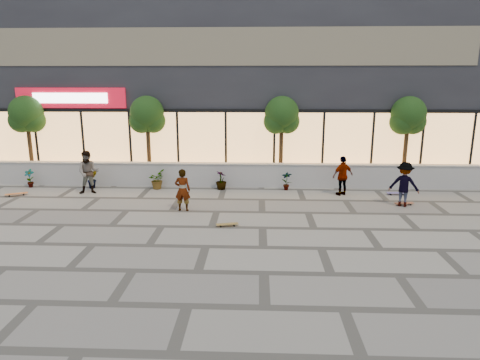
{
  "coord_description": "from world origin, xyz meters",
  "views": [
    {
      "loc": [
        1.45,
        -11.33,
        4.65
      ],
      "look_at": [
        0.86,
        2.75,
        1.3
      ],
      "focal_mm": 32.0,
      "sensor_mm": 36.0,
      "label": 1
    }
  ],
  "objects_px": {
    "tree_midwest": "(147,117)",
    "skateboard_right_near": "(404,203)",
    "skateboard_center": "(227,224)",
    "tree_east": "(408,118)",
    "skater_right_far": "(404,184)",
    "skateboard_right_far": "(397,193)",
    "skater_center": "(183,190)",
    "skater_left": "(88,172)",
    "skater_right_near": "(343,176)",
    "skateboard_left": "(16,194)",
    "tree_mideast": "(282,117)",
    "tree_west": "(27,116)"
  },
  "relations": [
    {
      "from": "tree_midwest",
      "to": "skateboard_right_near",
      "type": "height_order",
      "value": "tree_midwest"
    },
    {
      "from": "skateboard_center",
      "to": "tree_east",
      "type": "bearing_deg",
      "value": 24.73
    },
    {
      "from": "skateboard_right_near",
      "to": "skater_right_far",
      "type": "bearing_deg",
      "value": -144.03
    },
    {
      "from": "skater_right_far",
      "to": "skateboard_right_far",
      "type": "bearing_deg",
      "value": -76.81
    },
    {
      "from": "skater_center",
      "to": "skater_left",
      "type": "xyz_separation_m",
      "value": [
        -4.27,
        2.18,
        0.13
      ]
    },
    {
      "from": "skater_right_near",
      "to": "skater_left",
      "type": "bearing_deg",
      "value": -24.4
    },
    {
      "from": "skater_right_far",
      "to": "skater_center",
      "type": "bearing_deg",
      "value": 29.42
    },
    {
      "from": "skater_right_near",
      "to": "skateboard_center",
      "type": "bearing_deg",
      "value": 16.64
    },
    {
      "from": "skater_center",
      "to": "skater_right_near",
      "type": "xyz_separation_m",
      "value": [
        6.14,
        2.37,
        0.04
      ]
    },
    {
      "from": "tree_east",
      "to": "skateboard_left",
      "type": "distance_m",
      "value": 16.82
    },
    {
      "from": "tree_mideast",
      "to": "skateboard_right_near",
      "type": "bearing_deg",
      "value": -36.42
    },
    {
      "from": "tree_mideast",
      "to": "skater_center",
      "type": "relative_size",
      "value": 2.55
    },
    {
      "from": "skateboard_right_near",
      "to": "skateboard_right_far",
      "type": "xyz_separation_m",
      "value": [
        0.17,
        1.47,
        0.01
      ]
    },
    {
      "from": "skater_left",
      "to": "skateboard_left",
      "type": "relative_size",
      "value": 2.12
    },
    {
      "from": "tree_west",
      "to": "skater_left",
      "type": "distance_m",
      "value": 4.62
    },
    {
      "from": "tree_west",
      "to": "skateboard_right_far",
      "type": "bearing_deg",
      "value": -6.54
    },
    {
      "from": "tree_east",
      "to": "skater_left",
      "type": "bearing_deg",
      "value": -170.9
    },
    {
      "from": "skateboard_left",
      "to": "skateboard_right_far",
      "type": "bearing_deg",
      "value": -24.34
    },
    {
      "from": "skater_center",
      "to": "skateboard_right_far",
      "type": "distance_m",
      "value": 8.78
    },
    {
      "from": "tree_midwest",
      "to": "skateboard_left",
      "type": "height_order",
      "value": "tree_midwest"
    },
    {
      "from": "tree_mideast",
      "to": "skater_center",
      "type": "distance_m",
      "value": 6.13
    },
    {
      "from": "tree_west",
      "to": "tree_east",
      "type": "bearing_deg",
      "value": 0.0
    },
    {
      "from": "skateboard_center",
      "to": "skateboard_left",
      "type": "relative_size",
      "value": 0.88
    },
    {
      "from": "skater_center",
      "to": "skater_right_far",
      "type": "height_order",
      "value": "skater_right_far"
    },
    {
      "from": "skateboard_right_far",
      "to": "skateboard_right_near",
      "type": "bearing_deg",
      "value": -97.16
    },
    {
      "from": "tree_mideast",
      "to": "skater_right_far",
      "type": "xyz_separation_m",
      "value": [
        4.39,
        -3.43,
        -2.15
      ]
    },
    {
      "from": "skateboard_right_far",
      "to": "tree_mideast",
      "type": "bearing_deg",
      "value": 157.66
    },
    {
      "from": "skater_right_far",
      "to": "skateboard_right_near",
      "type": "height_order",
      "value": "skater_right_far"
    },
    {
      "from": "tree_midwest",
      "to": "tree_mideast",
      "type": "bearing_deg",
      "value": 0.0
    },
    {
      "from": "skateboard_center",
      "to": "skateboard_left",
      "type": "xyz_separation_m",
      "value": [
        -8.85,
        3.33,
        0.01
      ]
    },
    {
      "from": "tree_west",
      "to": "skater_left",
      "type": "relative_size",
      "value": 2.19
    },
    {
      "from": "skateboard_right_far",
      "to": "skater_left",
      "type": "bearing_deg",
      "value": -179.28
    },
    {
      "from": "tree_west",
      "to": "skater_right_near",
      "type": "distance_m",
      "value": 14.22
    },
    {
      "from": "skater_right_near",
      "to": "skater_right_far",
      "type": "height_order",
      "value": "skater_right_far"
    },
    {
      "from": "tree_midwest",
      "to": "tree_east",
      "type": "bearing_deg",
      "value": 0.0
    },
    {
      "from": "skater_center",
      "to": "tree_east",
      "type": "bearing_deg",
      "value": -152.64
    },
    {
      "from": "skateboard_right_far",
      "to": "skater_right_far",
      "type": "bearing_deg",
      "value": -100.54
    },
    {
      "from": "skater_right_far",
      "to": "skateboard_center",
      "type": "bearing_deg",
      "value": 44.64
    },
    {
      "from": "tree_midwest",
      "to": "skateboard_right_far",
      "type": "relative_size",
      "value": 4.91
    },
    {
      "from": "skateboard_right_far",
      "to": "tree_west",
      "type": "bearing_deg",
      "value": 172.79
    },
    {
      "from": "skater_left",
      "to": "tree_midwest",
      "type": "bearing_deg",
      "value": 34.97
    },
    {
      "from": "skater_center",
      "to": "skateboard_left",
      "type": "relative_size",
      "value": 1.82
    },
    {
      "from": "tree_east",
      "to": "skateboard_right_near",
      "type": "height_order",
      "value": "tree_east"
    },
    {
      "from": "skater_center",
      "to": "skateboard_left",
      "type": "distance_m",
      "value": 7.36
    },
    {
      "from": "tree_mideast",
      "to": "skateboard_center",
      "type": "height_order",
      "value": "tree_mideast"
    },
    {
      "from": "tree_west",
      "to": "skater_right_near",
      "type": "height_order",
      "value": "tree_west"
    },
    {
      "from": "skater_left",
      "to": "skateboard_center",
      "type": "distance_m",
      "value": 7.14
    },
    {
      "from": "skateboard_center",
      "to": "skateboard_right_far",
      "type": "height_order",
      "value": "skateboard_right_far"
    },
    {
      "from": "tree_midwest",
      "to": "skater_right_near",
      "type": "relative_size",
      "value": 2.43
    },
    {
      "from": "skater_right_near",
      "to": "skateboard_right_near",
      "type": "bearing_deg",
      "value": 121.67
    }
  ]
}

